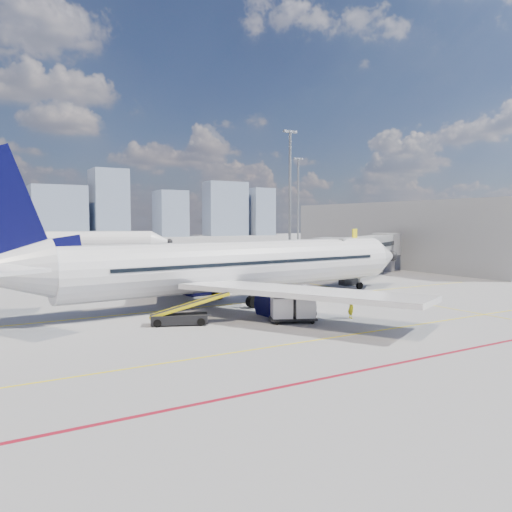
{
  "coord_description": "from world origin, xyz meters",
  "views": [
    {
      "loc": [
        -20.13,
        -29.44,
        7.1
      ],
      "look_at": [
        2.51,
        8.74,
        4.0
      ],
      "focal_mm": 35.0,
      "sensor_mm": 36.0,
      "label": 1
    }
  ],
  "objects": [
    {
      "name": "ground",
      "position": [
        0.0,
        0.0,
        0.0
      ],
      "size": [
        420.0,
        420.0,
        0.0
      ],
      "primitive_type": "plane",
      "color": "gray",
      "rests_on": "ground"
    },
    {
      "name": "distant_skyline",
      "position": [
        7.55,
        190.0,
        12.18
      ],
      "size": [
        246.73,
        15.9,
        29.96
      ],
      "color": "slate",
      "rests_on": "ground"
    },
    {
      "name": "belt_loader",
      "position": [
        -7.27,
        2.3,
        0.58
      ],
      "size": [
        5.48,
        3.16,
        2.24
      ],
      "rotation": [
        0.0,
        0.0,
        -0.39
      ],
      "color": "black",
      "rests_on": "ground"
    },
    {
      "name": "baggage_tug",
      "position": [
        1.04,
        -0.05,
        0.71
      ],
      "size": [
        2.33,
        1.69,
        1.48
      ],
      "rotation": [
        0.0,
        0.0,
        0.21
      ],
      "color": "silver",
      "rests_on": "ground"
    },
    {
      "name": "terminal_block",
      "position": [
        39.95,
        26.0,
        5.0
      ],
      "size": [
        10.0,
        42.0,
        10.0
      ],
      "color": "gray",
      "rests_on": "ground"
    },
    {
      "name": "jet_bridge",
      "position": [
        23.51,
        16.91,
        3.74
      ],
      "size": [
        23.55,
        15.78,
        6.3
      ],
      "color": "gray",
      "rests_on": "ground"
    },
    {
      "name": "floodlight_mast_far",
      "position": [
        65.0,
        90.0,
        13.59
      ],
      "size": [
        3.2,
        0.61,
        25.45
      ],
      "color": "gray",
      "rests_on": "ground"
    },
    {
      "name": "main_aircraft",
      "position": [
        -0.71,
        8.26,
        3.22
      ],
      "size": [
        43.14,
        37.55,
        12.59
      ],
      "rotation": [
        0.0,
        0.0,
        0.08
      ],
      "color": "silver",
      "rests_on": "ground"
    },
    {
      "name": "cargo_dolly",
      "position": [
        -0.26,
        -1.02,
        0.97
      ],
      "size": [
        3.54,
        2.62,
        1.77
      ],
      "rotation": [
        0.0,
        0.0,
        -0.42
      ],
      "color": "black",
      "rests_on": "ground"
    },
    {
      "name": "second_aircraft",
      "position": [
        -6.42,
        64.9,
        3.22
      ],
      "size": [
        40.4,
        34.33,
        12.21
      ],
      "rotation": [
        0.0,
        0.0,
        -0.35
      ],
      "color": "silver",
      "rests_on": "ground"
    },
    {
      "name": "ramp_worker",
      "position": [
        4.28,
        -1.9,
        0.81
      ],
      "size": [
        0.51,
        0.66,
        1.62
      ],
      "primitive_type": "imported",
      "rotation": [
        0.0,
        0.0,
        1.34
      ],
      "color": "yellow",
      "rests_on": "ground"
    },
    {
      "name": "floodlight_mast_ne",
      "position": [
        38.0,
        55.0,
        13.59
      ],
      "size": [
        3.2,
        0.61,
        25.45
      ],
      "color": "gray",
      "rests_on": "ground"
    },
    {
      "name": "apron_markings",
      "position": [
        -0.58,
        -3.91,
        0.01
      ],
      "size": [
        90.0,
        35.12,
        0.01
      ],
      "color": "#DAC60B",
      "rests_on": "ground"
    }
  ]
}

